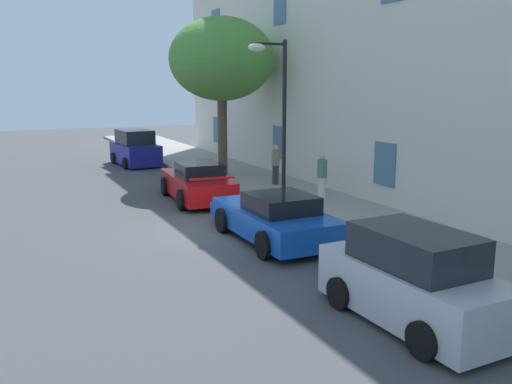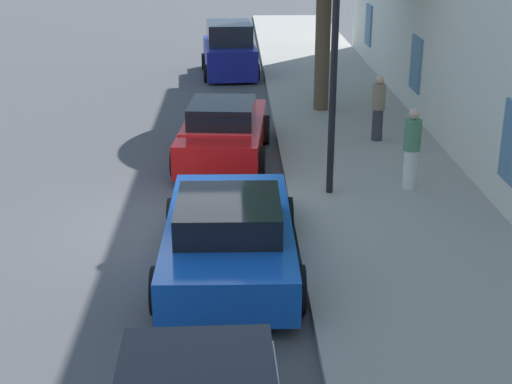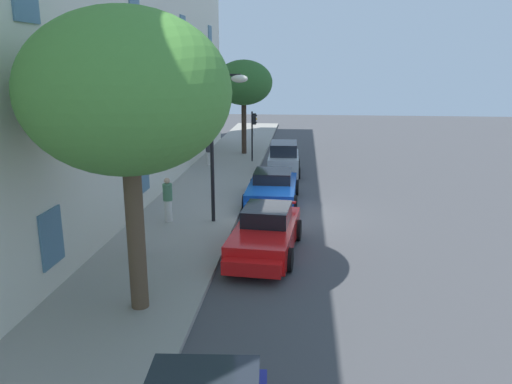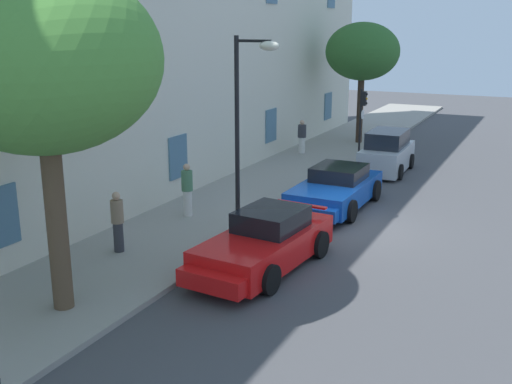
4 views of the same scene
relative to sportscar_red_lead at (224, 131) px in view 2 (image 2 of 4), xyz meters
The scene contains 8 objects.
ground_plane 4.51m from the sportscar_red_lead, 11.40° to the right, with size 80.00×80.00×0.00m, color #444447.
sidewalk 5.55m from the sportscar_red_lead, 37.46° to the left, with size 60.00×4.03×0.14m, color gray.
sportscar_red_lead is the anchor object (origin of this frame).
sportscar_yellow_flank 5.97m from the sportscar_red_lead, ahead, with size 4.93×2.30×1.38m.
hatchback_parked 9.82m from the sportscar_red_lead, behind, with size 3.80×2.15×1.90m.
street_lamp 4.77m from the sportscar_red_lead, 31.76° to the left, with size 0.44×1.42×5.62m.
pedestrian_admiring 3.97m from the sportscar_red_lead, 102.70° to the left, with size 0.43×0.43×1.66m.
pedestrian_strolling 4.73m from the sportscar_red_lead, 55.70° to the left, with size 0.41×0.41×1.71m.
Camera 2 is at (12.93, 1.13, 5.57)m, focal length 52.45 mm.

